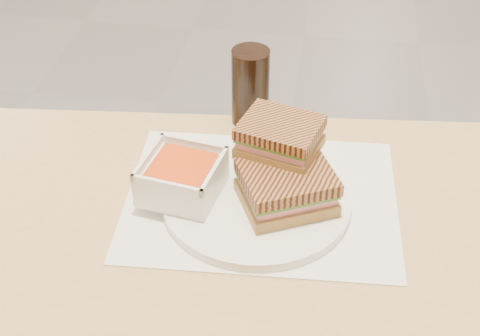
# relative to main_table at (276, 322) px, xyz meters

# --- Properties ---
(main_table) EXTENTS (1.26, 0.81, 0.75)m
(main_table) POSITION_rel_main_table_xyz_m (0.00, 0.00, 0.00)
(main_table) COLOR tan
(main_table) RESTS_ON ground
(tray_liner) EXTENTS (0.41, 0.32, 0.00)m
(tray_liner) POSITION_rel_main_table_xyz_m (-0.04, 0.13, 0.12)
(tray_liner) COLOR white
(tray_liner) RESTS_ON main_table
(plate) EXTENTS (0.27, 0.27, 0.01)m
(plate) POSITION_rel_main_table_xyz_m (-0.04, 0.12, 0.12)
(plate) COLOR white
(plate) RESTS_ON tray_liner
(soup_bowl) EXTENTS (0.12, 0.12, 0.06)m
(soup_bowl) POSITION_rel_main_table_xyz_m (-0.15, 0.11, 0.16)
(soup_bowl) COLOR white
(soup_bowl) RESTS_ON plate
(panini_lower) EXTENTS (0.16, 0.15, 0.06)m
(panini_lower) POSITION_rel_main_table_xyz_m (-0.00, 0.11, 0.16)
(panini_lower) COLOR #B38745
(panini_lower) RESTS_ON plate
(panini_upper) EXTENTS (0.13, 0.12, 0.05)m
(panini_upper) POSITION_rel_main_table_xyz_m (-0.02, 0.16, 0.21)
(panini_upper) COLOR #B38745
(panini_upper) RESTS_ON panini_lower
(cola_glass) EXTENTS (0.06, 0.06, 0.13)m
(cola_glass) POSITION_rel_main_table_xyz_m (-0.08, 0.33, 0.18)
(cola_glass) COLOR black
(cola_glass) RESTS_ON main_table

